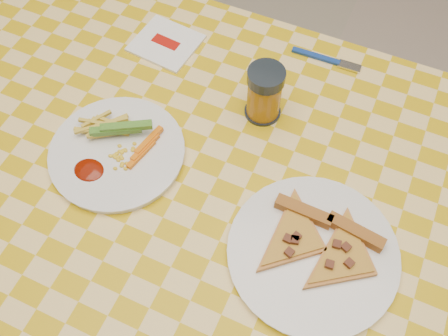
{
  "coord_description": "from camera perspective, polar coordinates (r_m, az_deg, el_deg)",
  "views": [
    {
      "loc": [
        0.19,
        -0.35,
        1.5
      ],
      "look_at": [
        0.01,
        0.05,
        0.78
      ],
      "focal_mm": 40.0,
      "sensor_mm": 36.0,
      "label": 1
    }
  ],
  "objects": [
    {
      "name": "plate_left",
      "position": [
        0.9,
        -12.09,
        1.68
      ],
      "size": [
        0.31,
        0.31,
        0.01
      ],
      "primitive_type": "cylinder",
      "rotation": [
        0.0,
        0.0,
        -0.39
      ],
      "color": "white",
      "rests_on": "table"
    },
    {
      "name": "fork",
      "position": [
        1.04,
        11.69,
        12.06
      ],
      "size": [
        0.14,
        0.02,
        0.01
      ],
      "rotation": [
        0.0,
        0.0,
        0.02
      ],
      "color": "navy",
      "rests_on": "table"
    },
    {
      "name": "pizza_slices",
      "position": [
        0.8,
        10.78,
        -8.43
      ],
      "size": [
        0.21,
        0.2,
        0.02
      ],
      "color": "#CE7F3F",
      "rests_on": "plate_right"
    },
    {
      "name": "fries_veggies",
      "position": [
        0.9,
        -12.28,
        3.13
      ],
      "size": [
        0.16,
        0.15,
        0.04
      ],
      "color": "gold",
      "rests_on": "plate_left"
    },
    {
      "name": "napkin",
      "position": [
        1.06,
        -6.65,
        13.99
      ],
      "size": [
        0.14,
        0.13,
        0.01
      ],
      "rotation": [
        0.0,
        0.0,
        -0.1
      ],
      "color": "white",
      "rests_on": "table"
    },
    {
      "name": "table",
      "position": [
        0.91,
        -1.61,
        -5.2
      ],
      "size": [
        1.28,
        0.88,
        0.76
      ],
      "color": "silver",
      "rests_on": "ground"
    },
    {
      "name": "plate_right",
      "position": [
        0.81,
        10.09,
        -9.6
      ],
      "size": [
        0.32,
        0.32,
        0.01
      ],
      "primitive_type": "cylinder",
      "rotation": [
        0.0,
        0.0,
        0.24
      ],
      "color": "white",
      "rests_on": "table"
    },
    {
      "name": "drink_glass",
      "position": [
        0.9,
        4.64,
        8.47
      ],
      "size": [
        0.07,
        0.07,
        0.11
      ],
      "color": "black",
      "rests_on": "table"
    },
    {
      "name": "ground",
      "position": [
        1.55,
        -0.98,
        -16.2
      ],
      "size": [
        8.0,
        8.0,
        0.0
      ],
      "primitive_type": "plane",
      "color": "#BDB098",
      "rests_on": "ground"
    }
  ]
}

